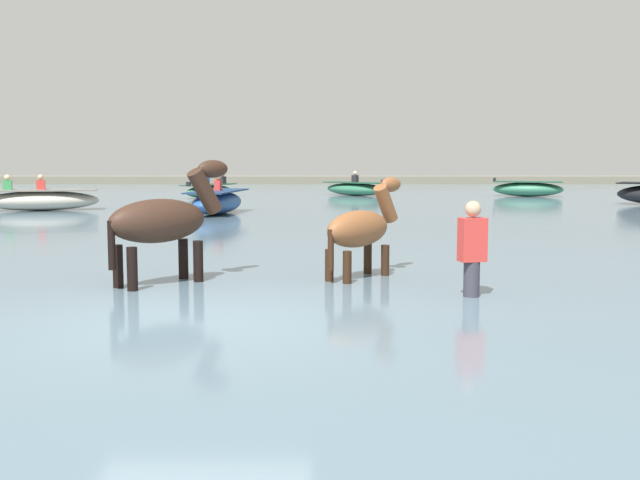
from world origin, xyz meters
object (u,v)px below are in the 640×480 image
Objects in this scene: horse_lead_dark_bay at (163,224)px; person_onlooker_left at (471,262)px; horse_trailing_chestnut at (360,232)px; boat_distant_west at (527,189)px; boat_mid_channel at (209,191)px; boat_far_offshore at (217,202)px; boat_near_port at (40,200)px; boat_distant_east at (355,189)px.

person_onlooker_left is (4.01, -0.96, -0.39)m from horse_lead_dark_bay.
boat_distant_west is at bearing 69.32° from horse_trailing_chestnut.
boat_mid_channel is 13.40m from boat_distant_west.
person_onlooker_left is at bearing -69.91° from boat_far_offshore.
horse_trailing_chestnut is 0.50× the size of boat_near_port.
boat_distant_west is (8.22, 21.77, -0.34)m from horse_trailing_chestnut.
boat_near_port reaches higher than boat_distant_east.
person_onlooker_left is (10.71, -14.92, 0.09)m from boat_near_port.
boat_distant_east is 1.83× the size of person_onlooker_left.
boat_mid_channel is (-5.14, 20.80, -0.37)m from horse_trailing_chestnut.
boat_far_offshore is (-11.87, -9.75, 0.03)m from boat_distant_west.
horse_trailing_chestnut is 22.52m from boat_distant_east.
person_onlooker_left is (6.44, -22.29, 0.14)m from boat_mid_channel.
boat_distant_east is at bearing 15.54° from boat_mid_channel.
horse_trailing_chestnut reaches higher than person_onlooker_left.
boat_far_offshore is at bearing -113.72° from boat_distant_east.
boat_near_port is 18.37m from person_onlooker_left.
boat_far_offshore is 14.39m from person_onlooker_left.
horse_lead_dark_bay is 12.60m from boat_far_offshore.
boat_mid_channel reaches higher than boat_distant_west.
boat_mid_channel is at bearing 96.50° from horse_lead_dark_bay.
horse_lead_dark_bay reaches higher than horse_trailing_chestnut.
boat_far_offshore reaches higher than boat_mid_channel.
boat_mid_channel is (-2.43, 21.33, -0.53)m from horse_lead_dark_bay.
boat_near_port is at bearing 166.26° from boat_far_offshore.
boat_near_port is (-9.41, 13.44, -0.33)m from horse_trailing_chestnut.
person_onlooker_left reaches higher than boat_mid_channel.
horse_trailing_chestnut is 12.57m from boat_far_offshore.
boat_distant_east reaches higher than boat_mid_channel.
boat_distant_east is (0.95, 22.49, -0.37)m from horse_trailing_chestnut.
horse_lead_dark_bay is 0.63× the size of boat_far_offshore.
boat_distant_east is at bearing 87.58° from horse_trailing_chestnut.
boat_distant_west is (13.36, 0.97, 0.03)m from boat_mid_channel.
boat_distant_east is at bearing 66.28° from boat_far_offshore.
horse_lead_dark_bay is 15.50m from boat_near_port.
boat_far_offshore is (5.77, -1.41, 0.02)m from boat_near_port.
horse_lead_dark_bay reaches higher than boat_far_offshore.
boat_distant_west is at bearing 63.89° from horse_lead_dark_bay.
boat_mid_channel is at bearing 106.11° from person_onlooker_left.
horse_trailing_chestnut reaches higher than boat_distant_west.
boat_far_offshore is at bearing -13.74° from boat_near_port.
boat_far_offshore reaches higher than boat_distant_east.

